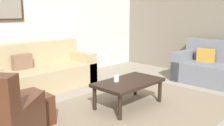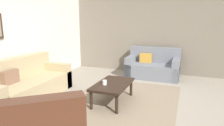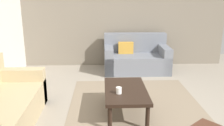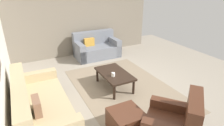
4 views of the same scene
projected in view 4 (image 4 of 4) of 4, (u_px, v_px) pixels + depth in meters
name	position (u px, v px, depth m)	size (l,w,h in m)	color
ground_plane	(124.00, 88.00, 4.85)	(8.00, 8.00, 0.00)	gray
stone_feature_panel	(82.00, 16.00, 6.75)	(0.12, 5.20, 2.80)	slate
area_rug	(124.00, 88.00, 4.85)	(3.35, 2.21, 0.01)	#84735D
couch_main	(38.00, 109.00, 3.57)	(2.12, 0.92, 0.88)	tan
couch_loveseat	(96.00, 48.00, 6.85)	(0.89, 1.53, 0.88)	slate
ottoman	(126.00, 121.00, 3.41)	(0.56, 0.56, 0.40)	#4C2819
coffee_table	(114.00, 75.00, 4.76)	(1.10, 0.64, 0.41)	black
cup	(113.00, 75.00, 4.54)	(0.08, 0.08, 0.10)	white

